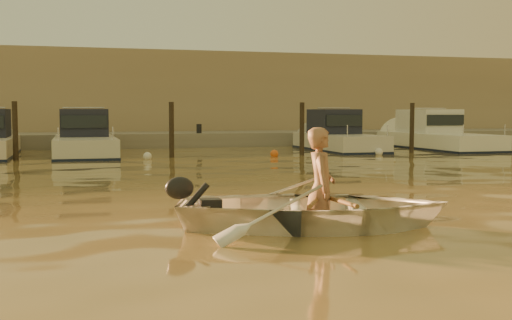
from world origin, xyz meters
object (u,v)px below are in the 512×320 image
object	(u,v)px
moored_boat_2	(84,139)
moored_boat_5	(437,135)
dinghy	(314,208)
waterfront_building	(140,98)
moored_boat_4	(339,136)
person	(321,188)

from	to	relation	value
moored_boat_2	moored_boat_5	world-z (taller)	same
moored_boat_5	moored_boat_2	bearing A→B (deg)	180.00
dinghy	waterfront_building	world-z (taller)	waterfront_building
dinghy	moored_boat_2	distance (m)	17.03
moored_boat_2	moored_boat_4	bearing A→B (deg)	0.00
moored_boat_2	moored_boat_5	size ratio (longest dim) A/B	0.93
person	dinghy	bearing A→B (deg)	90.00
person	moored_boat_5	size ratio (longest dim) A/B	0.22
dinghy	person	size ratio (longest dim) A/B	2.22
dinghy	person	bearing A→B (deg)	-90.00
dinghy	moored_boat_4	bearing A→B (deg)	-7.84
dinghy	waterfront_building	size ratio (longest dim) A/B	0.08
moored_boat_5	waterfront_building	size ratio (longest dim) A/B	0.17
dinghy	moored_boat_2	size ratio (longest dim) A/B	0.52
dinghy	waterfront_building	bearing A→B (deg)	15.87
moored_boat_2	waterfront_building	distance (m)	11.59
moored_boat_2	waterfront_building	xyz separation A→B (m)	(3.21, 11.00, 1.77)
moored_boat_2	moored_boat_4	size ratio (longest dim) A/B	1.13
dinghy	person	world-z (taller)	person
moored_boat_4	dinghy	bearing A→B (deg)	-114.41
person	moored_boat_4	distance (m)	18.41
moored_boat_4	moored_boat_5	world-z (taller)	same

